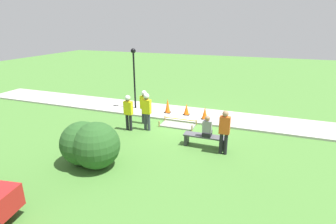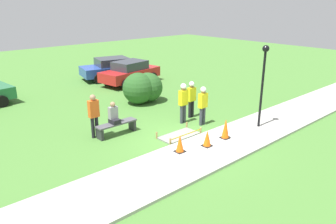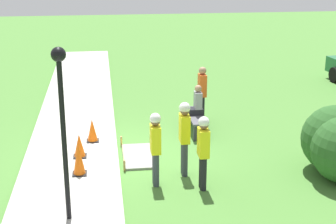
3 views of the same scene
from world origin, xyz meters
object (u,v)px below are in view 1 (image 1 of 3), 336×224
at_px(traffic_cone_far_patch, 186,109).
at_px(worker_supervisor, 144,104).
at_px(worker_assistant, 147,108).
at_px(park_bench, 205,139).
at_px(worker_trainee, 128,110).
at_px(lamppost_near, 134,69).
at_px(traffic_cone_near_patch, 205,113).
at_px(traffic_cone_sidewalk_edge, 168,106).
at_px(bystander_in_orange_shirt, 224,130).
at_px(person_seated_on_bench, 207,128).

bearing_deg(traffic_cone_far_patch, worker_supervisor, 46.88).
xyz_separation_m(worker_supervisor, worker_assistant, (-0.47, 0.74, 0.06)).
relative_size(park_bench, worker_trainee, 1.02).
xyz_separation_m(worker_trainee, lamppost_near, (1.15, -2.94, 1.38)).
bearing_deg(traffic_cone_near_patch, traffic_cone_far_patch, -16.32).
bearing_deg(worker_trainee, traffic_cone_far_patch, -125.57).
distance_m(traffic_cone_sidewalk_edge, bystander_in_orange_shirt, 5.21).
distance_m(traffic_cone_sidewalk_edge, park_bench, 4.39).
distance_m(traffic_cone_near_patch, worker_assistant, 3.26).
bearing_deg(traffic_cone_sidewalk_edge, person_seated_on_bench, 131.03).
relative_size(traffic_cone_far_patch, traffic_cone_sidewalk_edge, 0.78).
bearing_deg(park_bench, traffic_cone_sidewalk_edge, -49.32).
xyz_separation_m(traffic_cone_far_patch, bystander_in_orange_shirt, (-2.57, 3.70, 0.61)).
height_order(traffic_cone_sidewalk_edge, worker_trainee, worker_trainee).
distance_m(traffic_cone_far_patch, lamppost_near, 3.75).
relative_size(traffic_cone_near_patch, worker_assistant, 0.35).
bearing_deg(lamppost_near, person_seated_on_bench, 144.96).
relative_size(worker_supervisor, worker_trainee, 1.01).
xyz_separation_m(worker_assistant, worker_trainee, (0.81, 0.29, -0.07)).
bearing_deg(bystander_in_orange_shirt, traffic_cone_near_patch, -66.33).
relative_size(park_bench, person_seated_on_bench, 1.97).
relative_size(traffic_cone_near_patch, worker_supervisor, 0.37).
relative_size(bystander_in_orange_shirt, lamppost_near, 0.52).
relative_size(park_bench, bystander_in_orange_shirt, 0.98).
bearing_deg(worker_supervisor, traffic_cone_sidewalk_edge, -108.41).
xyz_separation_m(traffic_cone_far_patch, worker_supervisor, (1.68, 1.79, 0.63)).
bearing_deg(traffic_cone_near_patch, traffic_cone_sidewalk_edge, -7.69).
bearing_deg(traffic_cone_far_patch, person_seated_on_bench, 118.56).
bearing_deg(worker_trainee, lamppost_near, -68.64).
bearing_deg(worker_trainee, traffic_cone_near_patch, -141.13).
distance_m(traffic_cone_sidewalk_edge, worker_supervisor, 1.94).
bearing_deg(worker_supervisor, worker_assistant, 122.26).
relative_size(traffic_cone_far_patch, person_seated_on_bench, 0.70).
bearing_deg(person_seated_on_bench, park_bench, -32.19).
relative_size(park_bench, worker_assistant, 0.96).
distance_m(bystander_in_orange_shirt, lamppost_near, 7.03).
xyz_separation_m(traffic_cone_near_patch, traffic_cone_far_patch, (1.09, -0.32, -0.01)).
distance_m(traffic_cone_sidewalk_edge, person_seated_on_bench, 4.50).
bearing_deg(worker_assistant, traffic_cone_near_patch, -136.06).
bearing_deg(worker_supervisor, person_seated_on_bench, 155.41).
height_order(person_seated_on_bench, bystander_in_orange_shirt, bystander_in_orange_shirt).
distance_m(person_seated_on_bench, lamppost_near, 6.32).
xyz_separation_m(park_bench, lamppost_near, (4.94, -3.47, 2.04)).
xyz_separation_m(worker_supervisor, worker_trainee, (0.34, 1.03, -0.01)).
relative_size(worker_trainee, bystander_in_orange_shirt, 0.97).
bearing_deg(park_bench, traffic_cone_near_patch, -77.29).
bearing_deg(traffic_cone_near_patch, worker_supervisor, 28.02).
distance_m(person_seated_on_bench, worker_supervisor, 3.88).
distance_m(traffic_cone_far_patch, worker_trainee, 3.53).
distance_m(worker_assistant, lamppost_near, 3.55).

